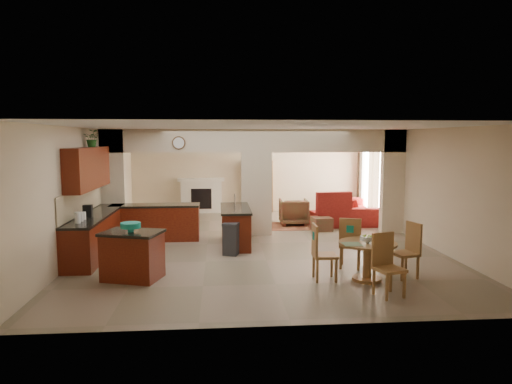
{
  "coord_description": "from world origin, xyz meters",
  "views": [
    {
      "loc": [
        -0.98,
        -10.95,
        2.56
      ],
      "look_at": [
        -0.07,
        0.3,
        1.23
      ],
      "focal_mm": 32.0,
      "sensor_mm": 36.0,
      "label": 1
    }
  ],
  "objects": [
    {
      "name": "floor",
      "position": [
        0.0,
        0.0,
        0.0
      ],
      "size": [
        10.0,
        10.0,
        0.0
      ],
      "primitive_type": "plane",
      "color": "#7E6D57",
      "rests_on": "ground"
    },
    {
      "name": "ceiling",
      "position": [
        0.0,
        0.0,
        2.8
      ],
      "size": [
        10.0,
        10.0,
        0.0
      ],
      "primitive_type": "plane",
      "rotation": [
        3.14,
        0.0,
        0.0
      ],
      "color": "white",
      "rests_on": "wall_back"
    },
    {
      "name": "wall_back",
      "position": [
        0.0,
        5.0,
        1.4
      ],
      "size": [
        8.0,
        0.0,
        8.0
      ],
      "primitive_type": "plane",
      "rotation": [
        1.57,
        0.0,
        0.0
      ],
      "color": "beige",
      "rests_on": "floor"
    },
    {
      "name": "wall_front",
      "position": [
        0.0,
        -5.0,
        1.4
      ],
      "size": [
        8.0,
        0.0,
        8.0
      ],
      "primitive_type": "plane",
      "rotation": [
        -1.57,
        0.0,
        0.0
      ],
      "color": "beige",
      "rests_on": "floor"
    },
    {
      "name": "wall_left",
      "position": [
        -4.0,
        0.0,
        1.4
      ],
      "size": [
        0.0,
        10.0,
        10.0
      ],
      "primitive_type": "plane",
      "rotation": [
        1.57,
        0.0,
        1.57
      ],
      "color": "beige",
      "rests_on": "floor"
    },
    {
      "name": "wall_right",
      "position": [
        4.0,
        0.0,
        1.4
      ],
      "size": [
        0.0,
        10.0,
        10.0
      ],
      "primitive_type": "plane",
      "rotation": [
        1.57,
        0.0,
        -1.57
      ],
      "color": "beige",
      "rests_on": "floor"
    },
    {
      "name": "partition_left_pier",
      "position": [
        -3.7,
        1.0,
        1.4
      ],
      "size": [
        0.6,
        0.25,
        2.8
      ],
      "primitive_type": "cube",
      "color": "beige",
      "rests_on": "floor"
    },
    {
      "name": "partition_center_pier",
      "position": [
        0.0,
        1.0,
        1.1
      ],
      "size": [
        0.8,
        0.25,
        2.2
      ],
      "primitive_type": "cube",
      "color": "beige",
      "rests_on": "floor"
    },
    {
      "name": "partition_right_pier",
      "position": [
        3.7,
        1.0,
        1.4
      ],
      "size": [
        0.6,
        0.25,
        2.8
      ],
      "primitive_type": "cube",
      "color": "beige",
      "rests_on": "floor"
    },
    {
      "name": "partition_header",
      "position": [
        0.0,
        1.0,
        2.5
      ],
      "size": [
        8.0,
        0.25,
        0.6
      ],
      "primitive_type": "cube",
      "color": "beige",
      "rests_on": "partition_center_pier"
    },
    {
      "name": "kitchen_counter",
      "position": [
        -3.26,
        -0.25,
        0.46
      ],
      "size": [
        2.52,
        3.29,
        1.48
      ],
      "color": "#440A07",
      "rests_on": "floor"
    },
    {
      "name": "upper_cabinets",
      "position": [
        -3.82,
        -0.8,
        1.92
      ],
      "size": [
        0.35,
        2.4,
        0.9
      ],
      "primitive_type": "cube",
      "color": "#440A07",
      "rests_on": "wall_left"
    },
    {
      "name": "peninsula",
      "position": [
        -0.6,
        -0.11,
        0.46
      ],
      "size": [
        0.7,
        1.85,
        0.91
      ],
      "color": "#440A07",
      "rests_on": "floor"
    },
    {
      "name": "wall_clock",
      "position": [
        -2.0,
        0.85,
        2.45
      ],
      "size": [
        0.34,
        0.03,
        0.34
      ],
      "primitive_type": "cylinder",
      "rotation": [
        1.57,
        0.0,
        0.0
      ],
      "color": "#52361B",
      "rests_on": "partition_header"
    },
    {
      "name": "rug",
      "position": [
        1.2,
        2.1,
        0.01
      ],
      "size": [
        1.6,
        1.3,
        0.01
      ],
      "primitive_type": "cube",
      "color": "brown",
      "rests_on": "floor"
    },
    {
      "name": "fireplace",
      "position": [
        -1.6,
        4.83,
        0.61
      ],
      "size": [
        1.6,
        0.35,
        1.2
      ],
      "color": "silver",
      "rests_on": "floor"
    },
    {
      "name": "shelving_unit",
      "position": [
        0.35,
        4.82,
        0.9
      ],
      "size": [
        1.0,
        0.32,
        1.8
      ],
      "primitive_type": "cube",
      "color": "#A57C38",
      "rests_on": "floor"
    },
    {
      "name": "window_a",
      "position": [
        3.97,
        2.3,
        1.2
      ],
      "size": [
        0.02,
        0.9,
        1.9
      ],
      "primitive_type": "cube",
      "color": "white",
      "rests_on": "wall_right"
    },
    {
      "name": "window_b",
      "position": [
        3.97,
        4.0,
        1.2
      ],
      "size": [
        0.02,
        0.9,
        1.9
      ],
      "primitive_type": "cube",
      "color": "white",
      "rests_on": "wall_right"
    },
    {
      "name": "glazed_door",
      "position": [
        3.97,
        3.15,
        1.05
      ],
      "size": [
        0.02,
        0.7,
        2.1
      ],
      "primitive_type": "cube",
      "color": "white",
      "rests_on": "wall_right"
    },
    {
      "name": "drape_a_left",
      "position": [
        3.93,
        1.7,
        1.2
      ],
      "size": [
        0.1,
        0.28,
        2.3
      ],
      "primitive_type": "cube",
      "color": "#461C1C",
      "rests_on": "wall_right"
    },
    {
      "name": "drape_a_right",
      "position": [
        3.93,
        2.9,
        1.2
      ],
      "size": [
        0.1,
        0.28,
        2.3
      ],
      "primitive_type": "cube",
      "color": "#461C1C",
      "rests_on": "wall_right"
    },
    {
      "name": "drape_b_left",
      "position": [
        3.93,
        3.4,
        1.2
      ],
      "size": [
        0.1,
        0.28,
        2.3
      ],
      "primitive_type": "cube",
      "color": "#461C1C",
      "rests_on": "wall_right"
    },
    {
      "name": "drape_b_right",
      "position": [
        3.93,
        4.6,
        1.2
      ],
      "size": [
        0.1,
        0.28,
        2.3
      ],
      "primitive_type": "cube",
      "color": "#461C1C",
      "rests_on": "wall_right"
    },
    {
      "name": "ceiling_fan",
      "position": [
        1.5,
        3.0,
        2.56
      ],
      "size": [
        1.0,
        1.0,
        0.1
      ],
      "primitive_type": "cylinder",
      "color": "white",
      "rests_on": "ceiling"
    },
    {
      "name": "kitchen_island",
      "position": [
        -2.57,
        -2.68,
        0.45
      ],
      "size": [
        1.19,
        1.0,
        0.89
      ],
      "rotation": [
        0.0,
        0.0,
        -0.3
      ],
      "color": "#440A07",
      "rests_on": "floor"
    },
    {
      "name": "teal_bowl",
      "position": [
        -2.58,
        -2.73,
        0.97
      ],
      "size": [
        0.36,
        0.36,
        0.17
      ],
      "primitive_type": "cylinder",
      "color": "#159681",
      "rests_on": "kitchen_island"
    },
    {
      "name": "trash_can",
      "position": [
        -0.74,
        -1.08,
        0.33
      ],
      "size": [
        0.38,
        0.35,
        0.66
      ],
      "primitive_type": "cube",
      "rotation": [
        0.0,
        0.0,
        -0.32
      ],
      "color": "#2C2D2F",
      "rests_on": "floor"
    },
    {
      "name": "dining_table",
      "position": [
        1.68,
        -3.11,
        0.48
      ],
      "size": [
        1.03,
        1.03,
        0.71
      ],
      "color": "#A57C38",
      "rests_on": "floor"
    },
    {
      "name": "fruit_bowl",
      "position": [
        1.65,
        -3.17,
        0.78
      ],
      "size": [
        0.27,
        0.27,
        0.14
      ],
      "primitive_type": "cylinder",
      "color": "#82BF29",
      "rests_on": "dining_table"
    },
    {
      "name": "sofa",
      "position": [
        3.3,
        2.99,
        0.4
      ],
      "size": [
        2.77,
        1.23,
        0.79
      ],
      "primitive_type": "imported",
      "rotation": [
        0.0,
        0.0,
        1.51
      ],
      "color": "maroon",
      "rests_on": "floor"
    },
    {
      "name": "chaise",
      "position": [
        2.28,
        2.05,
        0.21
      ],
      "size": [
        1.16,
        1.0,
        0.42
      ],
      "primitive_type": "cube",
      "rotation": [
        0.0,
        0.0,
        0.14
      ],
      "color": "maroon",
      "rests_on": "floor"
    },
    {
      "name": "armchair",
      "position": [
        1.23,
        2.35,
        0.39
      ],
      "size": [
        0.87,
        0.89,
        0.77
      ],
      "primitive_type": "imported",
      "rotation": [
        0.0,
        0.0,
        3.09
      ],
      "color": "maroon",
      "rests_on": "floor"
    },
    {
      "name": "ottoman",
      "position": [
        1.87,
        1.43,
        0.19
      ],
      "size": [
        0.57,
        0.57,
        0.37
      ],
      "primitive_type": "cube",
      "rotation": [
        0.0,
        0.0,
        0.12
      ],
      "color": "maroon",
      "rests_on": "floor"
    },
    {
      "name": "plant",
      "position": [
        -3.82,
        -0.36,
        2.56
      ],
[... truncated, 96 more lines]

